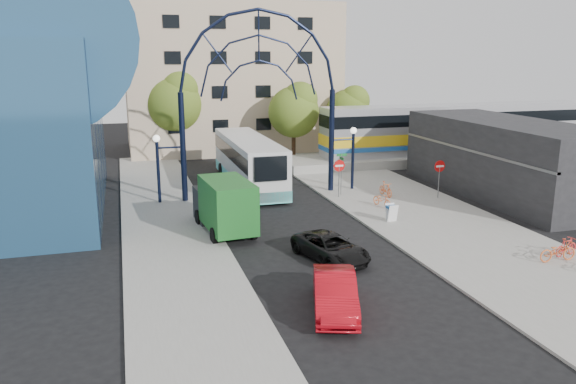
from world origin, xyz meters
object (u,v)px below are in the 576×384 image
object	(u,v)px
stop_sign	(339,169)
bike_near_b	(386,189)
street_name_sign	(341,165)
bike_far_b	(566,247)
black_suv	(331,248)
sandwich_board	(392,211)
train_car	(457,128)
city_bus	(249,161)
bike_far_a	(558,251)
tree_north_a	(295,109)
tree_north_b	(175,101)
gateway_arch	(259,66)
green_truck	(224,205)
do_not_enter_sign	(440,170)
tree_north_c	(350,109)
bike_near_a	(382,200)
red_sedan	(335,293)

from	to	relation	value
stop_sign	bike_near_b	world-z (taller)	stop_sign
street_name_sign	bike_far_b	world-z (taller)	street_name_sign
black_suv	sandwich_board	bearing A→B (deg)	24.38
train_car	city_bus	size ratio (longest dim) A/B	1.98
bike_near_b	bike_far_a	size ratio (longest dim) A/B	0.87
tree_north_a	tree_north_b	bearing A→B (deg)	158.20
gateway_arch	bike_near_b	xyz separation A→B (m)	(7.88, -2.65, -7.96)
stop_sign	street_name_sign	xyz separation A→B (m)	(0.40, 0.60, 0.14)
black_suv	bike_far_b	distance (m)	11.00
gateway_arch	bike_far_a	xyz separation A→B (m)	(9.95, -15.89, -7.95)
green_truck	bike_far_a	xyz separation A→B (m)	(13.64, -9.06, -0.88)
tree_north_b	bike_near_b	size ratio (longest dim) A/B	5.01
sandwich_board	city_bus	world-z (taller)	city_bus
city_bus	green_truck	distance (m)	10.83
tree_north_a	bike_near_b	xyz separation A→B (m)	(1.75, -14.58, -4.01)
train_car	tree_north_b	distance (m)	25.27
black_suv	stop_sign	bearing A→B (deg)	51.07
do_not_enter_sign	train_car	bearing A→B (deg)	53.13
tree_north_a	black_suv	bearing A→B (deg)	-103.51
bike_near_b	bike_far_b	size ratio (longest dim) A/B	1.09
train_car	tree_north_a	size ratio (longest dim) A/B	3.59
train_car	bike_far_b	world-z (taller)	train_car
tree_north_c	black_suv	xyz separation A→B (m)	(-11.87, -26.42, -3.68)
sandwich_board	bike_far_b	bearing A→B (deg)	-54.54
sandwich_board	tree_north_b	world-z (taller)	tree_north_b
train_car	bike_far_b	bearing A→B (deg)	-111.33
bike_near_a	do_not_enter_sign	bearing A→B (deg)	-1.52
train_car	black_suv	bearing A→B (deg)	-133.94
green_truck	bike_near_b	bearing A→B (deg)	14.86
tree_north_c	tree_north_b	bearing A→B (deg)	172.88
stop_sign	bike_near_a	xyz separation A→B (m)	(1.69, -2.99, -1.44)
tree_north_b	bike_near_a	world-z (taller)	tree_north_b
gateway_arch	red_sedan	world-z (taller)	gateway_arch
do_not_enter_sign	red_sedan	size ratio (longest dim) A/B	0.57
tree_north_c	bike_near_a	xyz separation A→B (m)	(-5.63, -18.92, -3.73)
street_name_sign	tree_north_a	world-z (taller)	tree_north_a
street_name_sign	black_suv	size ratio (longest dim) A/B	0.65
stop_sign	sandwich_board	xyz separation A→B (m)	(0.80, -6.02, -1.25)
black_suv	red_sedan	distance (m)	5.35
red_sedan	gateway_arch	bearing A→B (deg)	102.79
gateway_arch	bike_near_a	xyz separation A→B (m)	(6.49, -4.99, -8.01)
bike_far_b	do_not_enter_sign	bearing A→B (deg)	-13.87
street_name_sign	bike_far_a	bearing A→B (deg)	-71.86
stop_sign	bike_near_b	bearing A→B (deg)	-11.96
bike_near_a	city_bus	bearing A→B (deg)	114.05
tree_north_a	do_not_enter_sign	bearing A→B (deg)	-72.97
train_car	bike_near_b	size ratio (longest dim) A/B	15.72
tree_north_b	train_car	bearing A→B (deg)	-18.36
tree_north_a	red_sedan	bearing A→B (deg)	-104.49
do_not_enter_sign	tree_north_c	distance (m)	18.11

